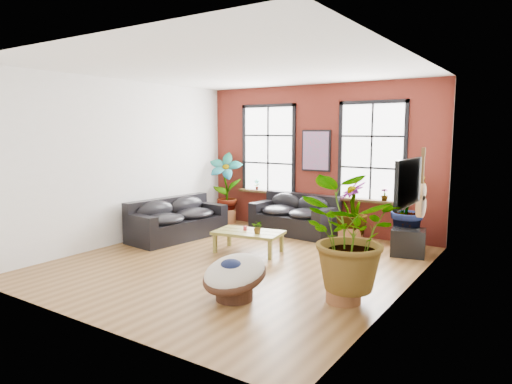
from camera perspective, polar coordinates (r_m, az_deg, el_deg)
room at (r=8.34m, az=-1.72°, el=3.03°), size 6.04×6.54×3.54m
sofa_back at (r=10.88m, az=4.94°, el=-2.97°), size 2.07×1.12×0.92m
sofa_left at (r=10.51m, az=-9.94°, el=-3.49°), size 1.21×2.37×0.90m
coffee_table at (r=9.14m, az=-0.96°, el=-5.23°), size 1.44×0.97×0.52m
papasan_chair at (r=6.66m, az=-2.74°, el=-10.35°), size 1.05×1.07×0.70m
poster at (r=10.95m, az=7.51°, el=5.15°), size 0.74×0.06×0.98m
tv_wall_unit at (r=7.53m, az=18.94°, el=0.55°), size 0.13×1.86×1.20m
media_box at (r=9.41m, az=18.49°, el=-5.99°), size 0.73×0.64×0.53m
pot_back_left at (r=12.10m, az=-3.70°, el=-3.01°), size 0.55×0.55×0.36m
pot_back_right at (r=9.91m, az=18.06°, el=-5.71°), size 0.61×0.61×0.39m
pot_right_wall at (r=6.74m, az=10.89°, el=-11.86°), size 0.57×0.57×0.37m
pot_mid at (r=10.03m, az=11.69°, el=-5.32°), size 0.63×0.63×0.38m
floor_plant_back_left at (r=11.98m, az=-3.81°, el=0.86°), size 1.06×0.90×1.70m
floor_plant_back_right at (r=9.74m, az=18.31°, el=-1.84°), size 0.93×1.00×1.46m
floor_plant_right_wall at (r=6.55m, az=10.98°, el=-5.34°), size 1.59×1.42×1.60m
floor_plant_mid at (r=9.95m, az=11.93°, el=-2.18°), size 0.96×0.96×1.21m
table_plant at (r=8.90m, az=0.25°, el=-4.40°), size 0.26×0.24×0.26m
sill_plant_left at (r=11.79m, az=0.10°, el=0.93°), size 0.17×0.17×0.27m
sill_plant_right at (r=10.35m, az=15.78°, el=-0.31°), size 0.19×0.19×0.27m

